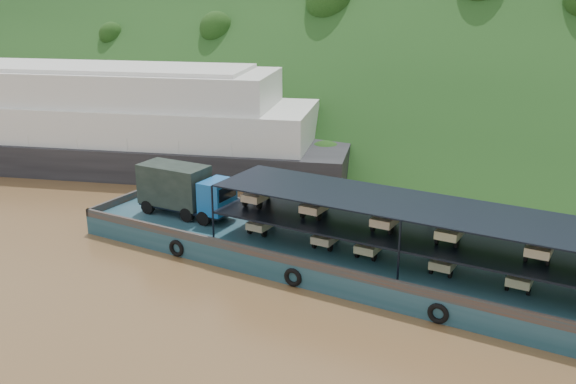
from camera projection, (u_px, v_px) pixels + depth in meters
The scene contains 4 objects.
ground at pixel (292, 263), 37.64m from camera, with size 160.00×160.00×0.00m, color brown.
hillside at pixel (461, 140), 67.31m from camera, with size 140.00×28.00×28.00m, color #173714.
cargo_barge at pixel (341, 250), 36.67m from camera, with size 35.00×7.18×4.54m.
passenger_ferry at pixel (104, 122), 57.14m from camera, with size 45.18×24.78×8.91m.
Camera 1 is at (17.06, -30.03, 15.53)m, focal length 40.00 mm.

